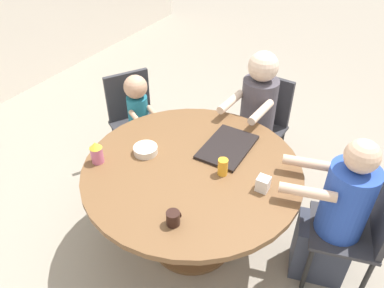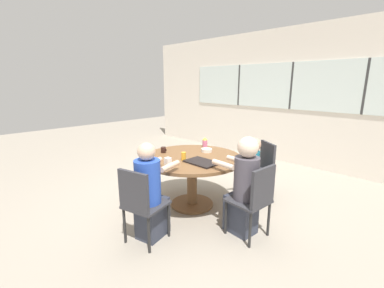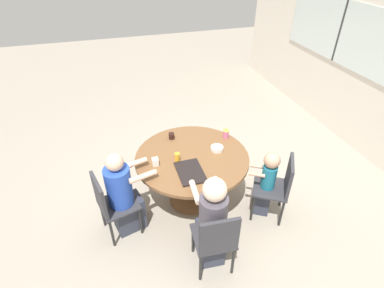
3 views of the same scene
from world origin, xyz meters
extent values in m
plane|color=gray|center=(0.00, 0.00, 0.00)|extent=(16.00, 16.00, 0.00)
cube|color=silver|center=(0.00, 2.92, 1.40)|extent=(8.40, 0.06, 2.80)
cube|color=silver|center=(0.00, 2.88, 1.63)|extent=(5.20, 0.02, 0.94)
cube|color=#333333|center=(-1.30, 2.87, 1.63)|extent=(0.04, 0.01, 0.94)
cube|color=#333333|center=(0.00, 2.87, 1.63)|extent=(0.04, 0.01, 0.94)
cube|color=#333333|center=(1.30, 2.87, 1.63)|extent=(0.04, 0.01, 0.94)
cylinder|color=brown|center=(0.00, 0.00, 0.70)|extent=(1.38, 1.38, 0.04)
cylinder|color=brown|center=(0.00, 0.00, 0.34)|extent=(0.14, 0.14, 0.68)
cylinder|color=brown|center=(0.00, 0.00, 0.01)|extent=(0.60, 0.60, 0.03)
cube|color=#333338|center=(0.24, -0.94, 0.42)|extent=(0.49, 0.49, 0.03)
cube|color=#333338|center=(0.29, -1.11, 0.65)|extent=(0.38, 0.13, 0.42)
cylinder|color=black|center=(0.04, -0.82, 0.21)|extent=(0.03, 0.03, 0.41)
cylinder|color=black|center=(0.36, -0.73, 0.21)|extent=(0.03, 0.03, 0.41)
cylinder|color=black|center=(0.12, -1.14, 0.21)|extent=(0.03, 0.03, 0.41)
cylinder|color=black|center=(0.45, -1.06, 0.21)|extent=(0.03, 0.03, 0.41)
cube|color=#333338|center=(0.97, -0.07, 0.42)|extent=(0.43, 0.43, 0.03)
cube|color=#333338|center=(1.15, -0.08, 0.65)|extent=(0.06, 0.38, 0.42)
cylinder|color=black|center=(0.78, -0.23, 0.21)|extent=(0.03, 0.03, 0.41)
cylinder|color=black|center=(0.81, 0.11, 0.21)|extent=(0.03, 0.03, 0.41)
cylinder|color=black|center=(1.12, -0.25, 0.21)|extent=(0.03, 0.03, 0.41)
cylinder|color=black|center=(1.15, 0.09, 0.21)|extent=(0.03, 0.03, 0.41)
cube|color=#333338|center=(0.50, 0.83, 0.42)|extent=(0.55, 0.55, 0.03)
cube|color=#333338|center=(0.60, 0.98, 0.65)|extent=(0.34, 0.23, 0.42)
cylinder|color=black|center=(0.56, 0.59, 0.21)|extent=(0.03, 0.03, 0.41)
cylinder|color=black|center=(0.27, 0.77, 0.21)|extent=(0.03, 0.03, 0.41)
cylinder|color=black|center=(0.74, 0.88, 0.21)|extent=(0.03, 0.03, 0.41)
cylinder|color=black|center=(0.45, 1.06, 0.21)|extent=(0.03, 0.03, 0.41)
cube|color=#333847|center=(0.22, -0.84, 0.22)|extent=(0.33, 0.39, 0.44)
cylinder|color=#284CB7|center=(0.23, -0.90, 0.68)|extent=(0.28, 0.28, 0.48)
sphere|color=#DBB293|center=(0.23, -0.90, 1.01)|extent=(0.19, 0.19, 0.19)
cylinder|color=#DBB293|center=(0.05, -0.70, 0.80)|extent=(0.14, 0.31, 0.06)
cylinder|color=#DBB293|center=(0.29, -0.64, 0.80)|extent=(0.14, 0.31, 0.06)
cube|color=#333847|center=(0.87, -0.06, 0.22)|extent=(0.35, 0.27, 0.44)
cylinder|color=#4C4751|center=(0.93, -0.07, 0.68)|extent=(0.28, 0.28, 0.48)
sphere|color=beige|center=(0.93, -0.07, 1.03)|extent=(0.23, 0.23, 0.23)
cylinder|color=beige|center=(0.68, -0.18, 0.81)|extent=(0.31, 0.08, 0.06)
cylinder|color=beige|center=(0.70, 0.07, 0.81)|extent=(0.31, 0.08, 0.06)
cube|color=#333847|center=(0.46, 0.76, 0.22)|extent=(0.23, 0.25, 0.44)
cylinder|color=#1E7089|center=(0.48, 0.79, 0.59)|extent=(0.17, 0.17, 0.31)
sphere|color=tan|center=(0.48, 0.79, 0.83)|extent=(0.19, 0.19, 0.19)
cylinder|color=tan|center=(0.47, 0.63, 0.66)|extent=(0.13, 0.18, 0.04)
cylinder|color=tan|center=(0.34, 0.71, 0.66)|extent=(0.13, 0.18, 0.04)
cube|color=black|center=(0.28, -0.11, 0.73)|extent=(0.42, 0.28, 0.02)
cylinder|color=black|center=(-0.44, -0.15, 0.76)|extent=(0.07, 0.07, 0.08)
torus|color=black|center=(-0.41, -0.15, 0.76)|extent=(0.01, 0.06, 0.06)
cylinder|color=#CC668C|center=(-0.26, 0.54, 0.77)|extent=(0.08, 0.08, 0.11)
cone|color=gold|center=(-0.26, 0.54, 0.85)|extent=(0.08, 0.08, 0.04)
cylinder|color=gold|center=(0.04, -0.19, 0.77)|extent=(0.06, 0.06, 0.11)
cube|color=silver|center=(0.03, -0.45, 0.76)|extent=(0.07, 0.07, 0.09)
cylinder|color=silver|center=(-0.03, 0.33, 0.74)|extent=(0.16, 0.16, 0.05)
camera|label=1|loc=(-1.53, -0.89, 2.25)|focal=35.00mm
camera|label=2|loc=(2.40, -2.37, 1.71)|focal=24.00mm
camera|label=3|loc=(2.74, -0.83, 2.92)|focal=28.00mm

